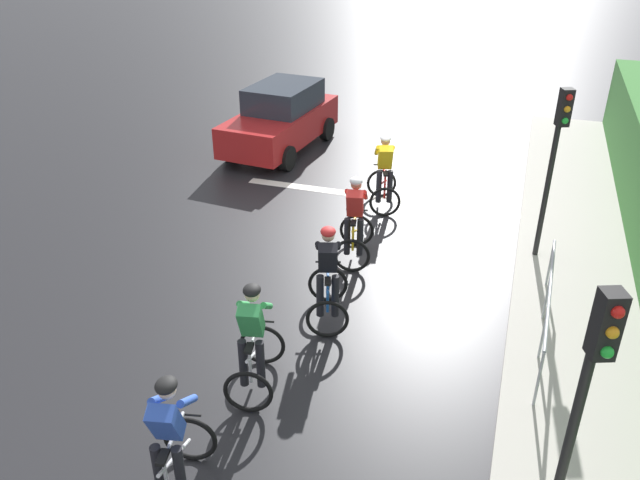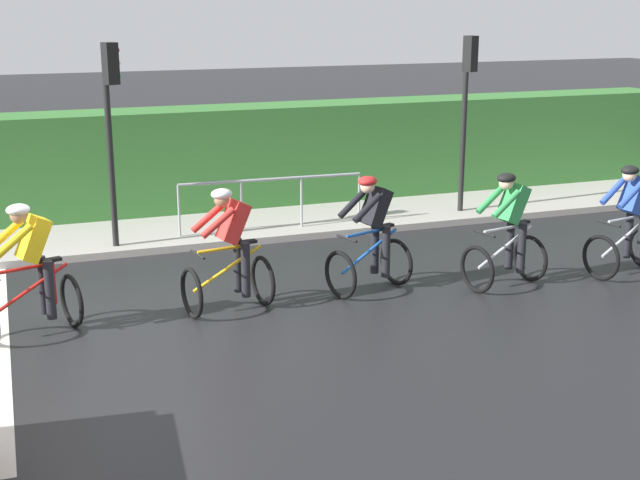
{
  "view_description": "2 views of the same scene",
  "coord_description": "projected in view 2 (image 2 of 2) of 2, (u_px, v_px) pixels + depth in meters",
  "views": [
    {
      "loc": [
        -2.66,
        11.84,
        6.12
      ],
      "look_at": [
        0.42,
        2.52,
        0.83
      ],
      "focal_mm": 35.62,
      "sensor_mm": 36.0,
      "label": 1
    },
    {
      "loc": [
        10.77,
        -1.03,
        4.0
      ],
      "look_at": [
        0.65,
        2.62,
        1.03
      ],
      "focal_mm": 49.38,
      "sensor_mm": 36.0,
      "label": 2
    }
  ],
  "objects": [
    {
      "name": "cyclist_mid",
      "position": [
        372.0,
        236.0,
        12.22
      ],
      "size": [
        0.97,
        1.23,
        1.66
      ],
      "color": "black",
      "rests_on": "ground"
    },
    {
      "name": "cyclist_second",
      "position": [
        508.0,
        232.0,
        12.43
      ],
      "size": [
        0.89,
        1.2,
        1.66
      ],
      "color": "black",
      "rests_on": "ground"
    },
    {
      "name": "traffic_light_near_crossing",
      "position": [
        111.0,
        115.0,
        13.73
      ],
      "size": [
        0.26,
        0.3,
        3.34
      ],
      "color": "black",
      "rests_on": "ground"
    },
    {
      "name": "traffic_light_far_junction",
      "position": [
        467.0,
        98.0,
        16.09
      ],
      "size": [
        0.26,
        0.3,
        3.34
      ],
      "color": "black",
      "rests_on": "ground"
    },
    {
      "name": "cyclist_lead",
      "position": [
        629.0,
        222.0,
        12.98
      ],
      "size": [
        0.89,
        1.2,
        1.66
      ],
      "color": "black",
      "rests_on": "ground"
    },
    {
      "name": "pedestrian_railing_kerbside",
      "position": [
        272.0,
        192.0,
        15.11
      ],
      "size": [
        0.16,
        3.25,
        1.03
      ],
      "color": "#999EA3",
      "rests_on": "ground"
    },
    {
      "name": "ground_plane",
      "position": [
        109.0,
        324.0,
        11.17
      ],
      "size": [
        80.0,
        80.0,
        0.0
      ],
      "primitive_type": "plane",
      "color": "black"
    },
    {
      "name": "sidewalk_kerb",
      "position": [
        193.0,
        226.0,
        15.72
      ],
      "size": [
        2.8,
        21.31,
        0.12
      ],
      "primitive_type": "cube",
      "color": "#ADA89E",
      "rests_on": "ground"
    },
    {
      "name": "stone_wall_low",
      "position": [
        183.0,
        207.0,
        16.5
      ],
      "size": [
        0.44,
        21.31,
        0.41
      ],
      "primitive_type": "cube",
      "color": "tan",
      "rests_on": "ground"
    },
    {
      "name": "cyclist_trailing",
      "position": [
        31.0,
        273.0,
        10.61
      ],
      "size": [
        0.97,
        1.23,
        1.66
      ],
      "color": "black",
      "rests_on": "ground"
    },
    {
      "name": "cyclist_fourth",
      "position": [
        230.0,
        253.0,
        11.43
      ],
      "size": [
        0.86,
        1.18,
        1.66
      ],
      "color": "black",
      "rests_on": "ground"
    },
    {
      "name": "hedge_wall",
      "position": [
        178.0,
        162.0,
        16.56
      ],
      "size": [
        1.1,
        21.31,
        2.01
      ],
      "primitive_type": "cube",
      "color": "#387533",
      "rests_on": "ground"
    }
  ]
}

